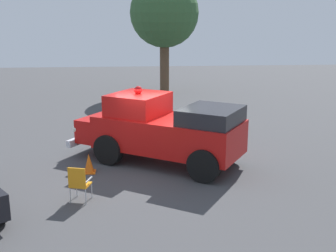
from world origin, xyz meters
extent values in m
plane|color=#424244|center=(0.00, 0.00, 0.00)|extent=(60.00, 60.00, 0.00)
cylinder|color=black|center=(0.22, 1.51, 0.52)|extent=(0.83, 1.05, 1.04)
cylinder|color=black|center=(1.91, 0.44, 0.52)|extent=(0.83, 1.05, 1.04)
cylinder|color=black|center=(-1.66, -1.43, 0.52)|extent=(0.83, 1.05, 1.04)
cylinder|color=black|center=(0.02, -2.51, 0.52)|extent=(0.83, 1.05, 1.04)
cube|color=red|center=(0.12, -0.50, 1.05)|extent=(4.41, 5.26, 1.10)
cube|color=red|center=(1.66, 1.90, 0.92)|extent=(1.97, 1.71, 0.84)
cube|color=red|center=(0.74, 0.47, 1.95)|extent=(2.52, 2.46, 0.76)
cube|color=#232328|center=(-0.71, -1.80, 1.80)|extent=(2.57, 2.49, 0.60)
cube|color=silver|center=(1.90, 2.28, 0.92)|extent=(1.28, 0.88, 0.64)
cube|color=silver|center=(1.95, 2.37, 0.50)|extent=(2.00, 1.37, 0.24)
sphere|color=white|center=(1.24, 2.70, 1.00)|extent=(0.36, 0.36, 0.26)
sphere|color=white|center=(2.56, 1.86, 1.00)|extent=(0.36, 0.36, 0.26)
sphere|color=red|center=(0.74, 0.47, 2.45)|extent=(0.39, 0.39, 0.28)
cylinder|color=#B7BABF|center=(-2.46, 2.27, 0.22)|extent=(0.03, 0.03, 0.44)
cylinder|color=#B7BABF|center=(-2.58, 1.85, 0.22)|extent=(0.03, 0.03, 0.44)
cylinder|color=#B7BABF|center=(-2.88, 2.39, 0.22)|extent=(0.03, 0.03, 0.44)
cylinder|color=#B7BABF|center=(-3.00, 1.97, 0.22)|extent=(0.03, 0.03, 0.44)
cube|color=orange|center=(-2.73, 2.12, 0.46)|extent=(0.59, 0.59, 0.04)
cube|color=orange|center=(-2.96, 2.18, 0.74)|extent=(0.17, 0.47, 0.56)
cube|color=#B7BABF|center=(-2.66, 2.35, 0.62)|extent=(0.43, 0.15, 0.03)
cube|color=#B7BABF|center=(-2.79, 1.89, 0.62)|extent=(0.43, 0.15, 0.03)
cylinder|color=brown|center=(14.51, -1.48, 1.79)|extent=(0.61, 0.61, 3.58)
sphere|color=#345B32|center=(14.51, -1.48, 5.13)|extent=(4.41, 4.41, 4.41)
cube|color=orange|center=(-0.55, 2.11, 0.02)|extent=(0.40, 0.40, 0.04)
cone|color=orange|center=(-0.55, 2.11, 0.33)|extent=(0.32, 0.32, 0.60)
camera|label=1|loc=(-13.80, 0.67, 4.87)|focal=46.03mm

